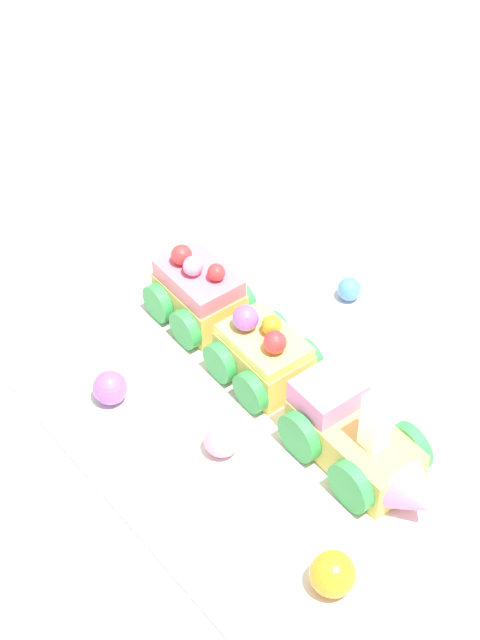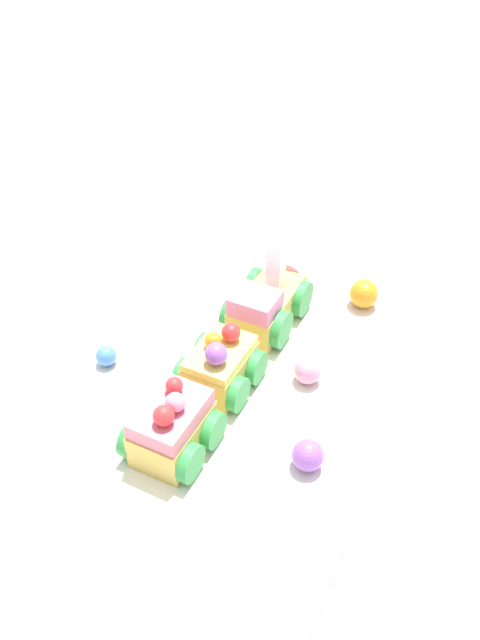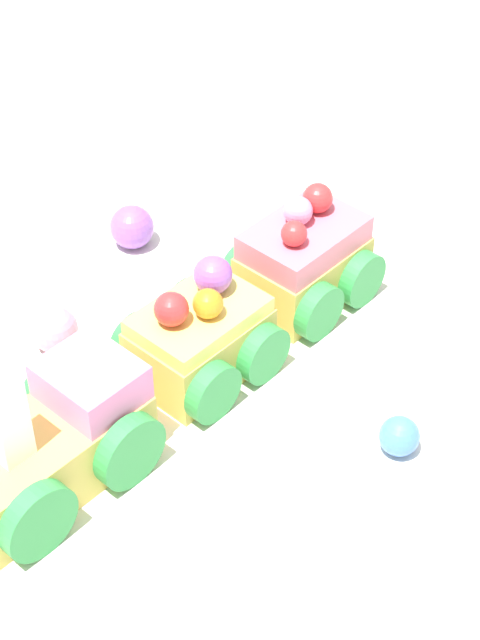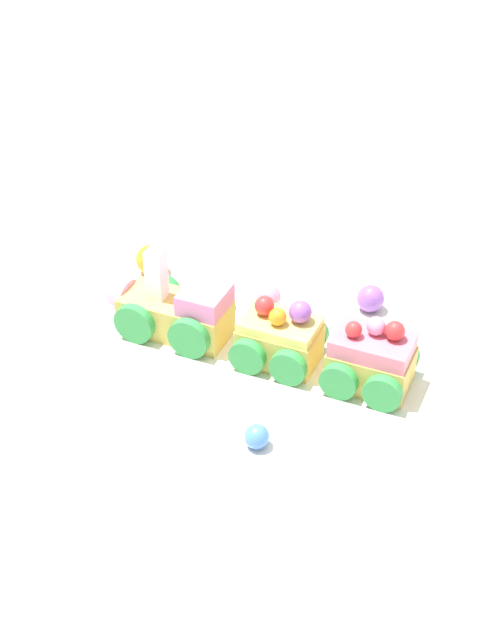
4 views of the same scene
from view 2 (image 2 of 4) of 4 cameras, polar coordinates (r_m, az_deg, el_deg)
name	(u,v)px [view 2 (image 2 of 4)]	position (r m, az deg, el deg)	size (l,w,h in m)	color
ground_plane	(230,369)	(0.62, -0.95, -4.51)	(10.00, 10.00, 0.00)	#B2B2B7
display_board	(230,365)	(0.62, -0.96, -4.12)	(0.71, 0.33, 0.01)	white
cake_train_locomotive	(270,300)	(0.65, 2.80, 1.88)	(0.13, 0.07, 0.08)	#E0BC56
cake_car_lemon	(220,366)	(0.58, -1.81, -4.23)	(0.07, 0.07, 0.06)	#E0BC56
cake_car_strawberry	(172,428)	(0.53, -6.19, -9.78)	(0.07, 0.07, 0.07)	#E0BC56
gumball_blue	(106,356)	(0.62, -12.14, -3.23)	(0.02, 0.02, 0.02)	#4C84E0
gumball_orange	(364,294)	(0.69, 11.25, 2.38)	(0.03, 0.03, 0.03)	orange
gumball_purple	(308,455)	(0.52, 6.23, -12.19)	(0.03, 0.03, 0.03)	#9956C6
gumball_pink	(308,371)	(0.59, 6.22, -4.61)	(0.03, 0.03, 0.03)	pink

